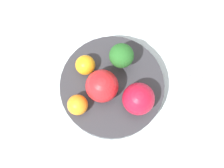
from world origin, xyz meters
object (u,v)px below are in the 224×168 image
broccoli (121,56)px  spoon (202,82)px  bowl (112,87)px  orange_back (86,64)px  apple_red (138,100)px  orange_front (78,105)px  apple_green (102,86)px

broccoli → spoon: (-0.07, 0.16, -0.07)m
bowl → spoon: bowl is taller
broccoli → orange_back: broccoli is taller
apple_red → bowl: bearing=-92.0°
bowl → orange_front: (0.07, -0.03, 0.04)m
bowl → apple_green: size_ratio=3.32×
broccoli → apple_red: bearing=54.5°
bowl → orange_back: bearing=-92.9°
apple_red → apple_green: apple_green is taller
apple_red → spoon: 0.16m
apple_green → orange_front: (0.05, -0.02, -0.01)m
bowl → apple_red: 0.08m
broccoli → bowl: bearing=13.7°
broccoli → orange_back: bearing=-48.2°
bowl → apple_green: 0.05m
broccoli → orange_front: (0.12, -0.02, -0.02)m
orange_front → orange_back: bearing=-155.8°
broccoli → orange_back: 0.07m
broccoli → spoon: broccoli is taller
broccoli → orange_front: broccoli is taller
orange_back → spoon: orange_back is taller
apple_red → spoon: (-0.12, 0.09, -0.06)m
apple_green → bowl: bearing=150.5°
apple_red → broccoli: bearing=-125.5°
orange_front → broccoli: bearing=171.8°
broccoli → orange_front: bearing=-8.2°
apple_green → orange_back: (-0.02, -0.05, -0.01)m
bowl → orange_front: 0.09m
orange_back → spoon: 0.25m
broccoli → orange_front: size_ratio=1.68×
apple_green → spoon: 0.22m
apple_green → orange_back: bearing=-112.0°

